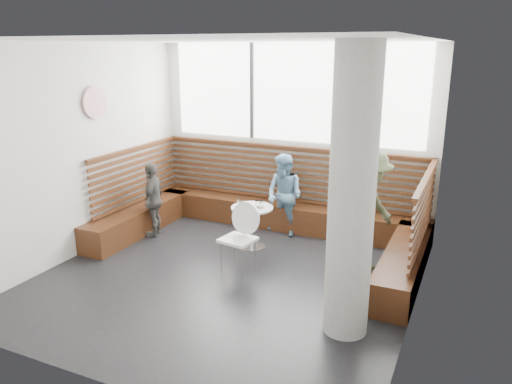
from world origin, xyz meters
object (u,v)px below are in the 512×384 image
at_px(cafe_table, 252,219).
at_px(cafe_chair, 240,232).
at_px(adult_man, 367,212).
at_px(child_left, 153,199).
at_px(child_back, 284,195).
at_px(concrete_column, 352,196).

bearing_deg(cafe_table, cafe_chair, -76.63).
xyz_separation_m(adult_man, child_left, (-3.60, -0.09, -0.25)).
relative_size(cafe_table, child_left, 0.54).
distance_m(child_back, child_left, 2.23).
xyz_separation_m(child_back, child_left, (-2.02, -0.94, -0.07)).
distance_m(cafe_chair, adult_man, 1.82).
distance_m(adult_man, child_left, 3.61).
bearing_deg(child_left, adult_man, 72.63).
height_order(concrete_column, child_left, concrete_column).
bearing_deg(adult_man, child_back, 82.54).
distance_m(concrete_column, cafe_table, 2.90).
height_order(cafe_table, cafe_chair, cafe_chair).
relative_size(adult_man, child_back, 1.26).
bearing_deg(cafe_chair, child_back, 97.34).
height_order(cafe_table, adult_man, adult_man).
relative_size(cafe_chair, adult_man, 0.56).
bearing_deg(child_left, concrete_column, 48.19).
distance_m(concrete_column, child_left, 4.21).
distance_m(concrete_column, child_back, 3.22).
bearing_deg(child_back, adult_man, -10.50).
bearing_deg(concrete_column, adult_man, 95.68).
xyz_separation_m(concrete_column, child_left, (-3.77, 1.61, -0.97)).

